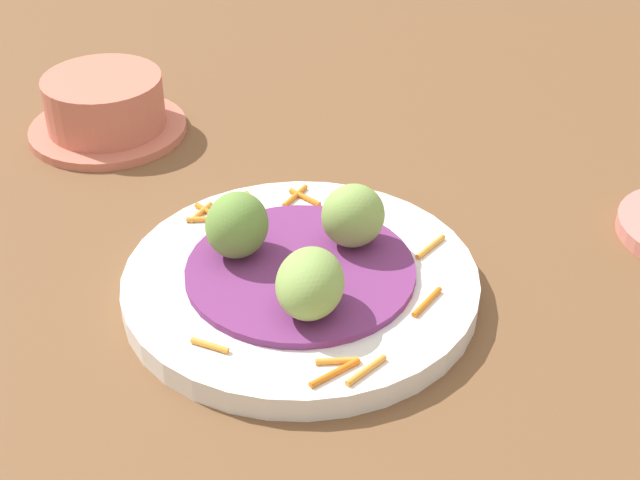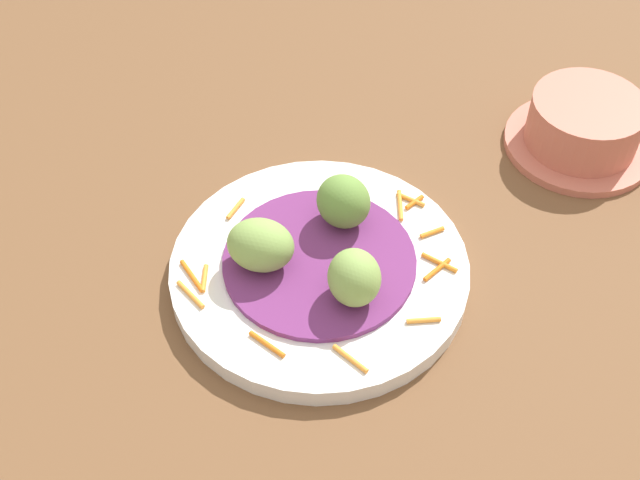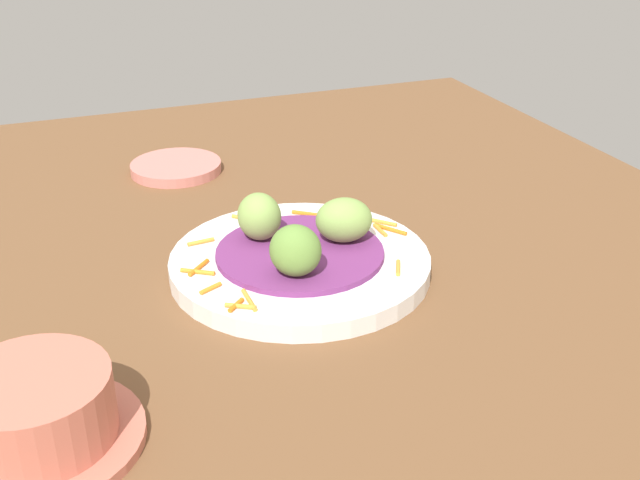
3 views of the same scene
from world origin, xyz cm
name	(u,v)px [view 1 (image 1 of 3)]	position (x,y,z in cm)	size (l,w,h in cm)	color
table_surface	(339,256)	(0.00, 0.00, 1.00)	(110.00, 110.00, 2.00)	brown
main_plate	(301,284)	(-5.77, 3.11, 2.89)	(24.87, 24.87, 1.78)	white
cabbage_bed	(300,270)	(-5.77, 3.11, 4.06)	(16.03, 16.03, 0.56)	#702D6B
carrot_garnish	(307,261)	(-4.56, 2.58, 3.98)	(22.93, 19.10, 0.40)	orange
guac_scoop_left	(310,283)	(-10.46, 2.62, 6.51)	(4.40, 5.49, 4.33)	#84A851
guac_scoop_center	(353,216)	(-2.99, -0.71, 6.67)	(4.54, 4.14, 4.66)	#84A851
guac_scoop_right	(237,225)	(-3.84, 7.43, 6.71)	(4.67, 4.25, 4.74)	olive
terracotta_bowl	(105,108)	(19.04, 19.95, 4.53)	(14.25, 14.25, 5.54)	#C66B56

